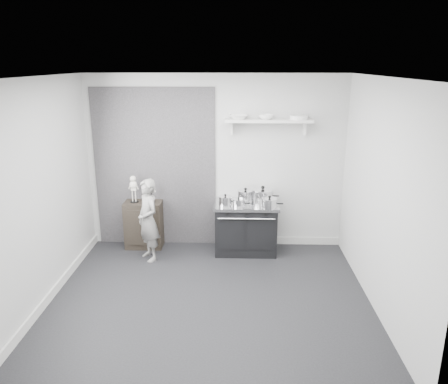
{
  "coord_description": "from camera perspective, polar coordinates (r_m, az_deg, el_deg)",
  "views": [
    {
      "loc": [
        0.33,
        -4.84,
        2.86
      ],
      "look_at": [
        0.16,
        0.95,
        1.12
      ],
      "focal_mm": 35.0,
      "sensor_mm": 36.0,
      "label": 1
    }
  ],
  "objects": [
    {
      "name": "side_cabinet",
      "position": [
        7.06,
        -10.42,
        -4.2
      ],
      "size": [
        0.58,
        0.34,
        0.75
      ],
      "primitive_type": "cube",
      "color": "black",
      "rests_on": "ground"
    },
    {
      "name": "pot_back_left",
      "position": [
        6.73,
        2.82,
        -0.48
      ],
      "size": [
        0.33,
        0.25,
        0.22
      ],
      "color": "silver",
      "rests_on": "stove"
    },
    {
      "name": "skeleton_full",
      "position": [
        6.9,
        -11.74,
        0.64
      ],
      "size": [
        0.14,
        0.09,
        0.49
      ],
      "primitive_type": null,
      "color": "beige",
      "rests_on": "side_cabinet"
    },
    {
      "name": "pot_front_right",
      "position": [
        6.45,
        5.96,
        -1.44
      ],
      "size": [
        0.32,
        0.23,
        0.19
      ],
      "color": "silver",
      "rests_on": "stove"
    },
    {
      "name": "bowl_large",
      "position": [
        6.56,
        1.93,
        9.79
      ],
      "size": [
        0.28,
        0.28,
        0.07
      ],
      "primitive_type": "imported",
      "color": "white",
      "rests_on": "wall_shelf"
    },
    {
      "name": "ground",
      "position": [
        5.63,
        -1.95,
        -13.86
      ],
      "size": [
        4.0,
        4.0,
        0.0
      ],
      "primitive_type": "plane",
      "color": "black",
      "rests_on": "ground"
    },
    {
      "name": "wall_shelf",
      "position": [
        6.59,
        5.85,
        9.17
      ],
      "size": [
        1.3,
        0.26,
        0.24
      ],
      "color": "silver",
      "rests_on": "room_shell"
    },
    {
      "name": "pot_front_center",
      "position": [
        6.49,
        1.93,
        -1.4
      ],
      "size": [
        0.26,
        0.18,
        0.14
      ],
      "color": "silver",
      "rests_on": "stove"
    },
    {
      "name": "pot_back_right",
      "position": [
        6.73,
        5.07,
        -0.43
      ],
      "size": [
        0.42,
        0.33,
        0.25
      ],
      "color": "silver",
      "rests_on": "stove"
    },
    {
      "name": "pot_front_left",
      "position": [
        6.5,
        0.18,
        -1.18
      ],
      "size": [
        0.29,
        0.2,
        0.19
      ],
      "color": "silver",
      "rests_on": "stove"
    },
    {
      "name": "skeleton_torso",
      "position": [
        6.85,
        -9.44,
        0.2
      ],
      "size": [
        0.11,
        0.07,
        0.38
      ],
      "primitive_type": null,
      "color": "beige",
      "rests_on": "side_cabinet"
    },
    {
      "name": "bowl_small",
      "position": [
        6.57,
        5.52,
        9.74
      ],
      "size": [
        0.22,
        0.22,
        0.07
      ],
      "primitive_type": "imported",
      "color": "white",
      "rests_on": "wall_shelf"
    },
    {
      "name": "room_shell",
      "position": [
        5.15,
        -3.01,
        2.94
      ],
      "size": [
        4.02,
        3.62,
        2.71
      ],
      "color": "beige",
      "rests_on": "ground"
    },
    {
      "name": "plate_stack",
      "position": [
        6.62,
        9.75,
        9.59
      ],
      "size": [
        0.27,
        0.27,
        0.06
      ],
      "primitive_type": "cylinder",
      "color": "white",
      "rests_on": "wall_shelf"
    },
    {
      "name": "child",
      "position": [
        6.53,
        -9.87,
        -3.64
      ],
      "size": [
        0.51,
        0.54,
        1.24
      ],
      "primitive_type": "imported",
      "rotation": [
        0.0,
        0.0,
        -0.95
      ],
      "color": "gray",
      "rests_on": "ground"
    },
    {
      "name": "stove",
      "position": [
        6.78,
        2.86,
        -4.64
      ],
      "size": [
        0.98,
        0.62,
        0.79
      ],
      "color": "black",
      "rests_on": "ground"
    }
  ]
}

